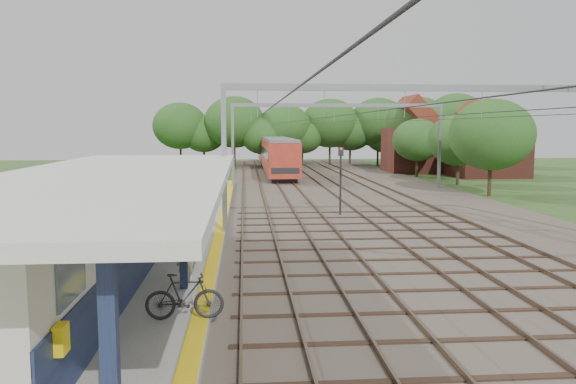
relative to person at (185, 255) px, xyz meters
name	(u,v)px	position (x,y,z in m)	size (l,w,h in m)	color
ballast_bed	(355,196)	(9.94, 23.20, -1.10)	(18.00, 90.00, 0.10)	#473D33
platform	(166,241)	(-1.56, 7.20, -0.98)	(5.00, 52.00, 0.35)	gray
yellow_stripe	(219,236)	(0.69, 7.20, -0.80)	(0.45, 52.00, 0.01)	yellow
station_building	(88,227)	(-2.94, 0.20, 0.89)	(3.41, 18.00, 3.40)	beige
canopy	(116,177)	(-1.83, -0.80, 2.49)	(6.40, 20.00, 3.44)	#131E3E
rail_tracks	(321,195)	(7.44, 23.20, -0.98)	(11.80, 88.00, 0.15)	brown
catenary_system	(362,120)	(9.33, 18.48, 4.36)	(17.22, 88.00, 7.00)	gray
tree_band	(310,129)	(9.79, 50.32, 3.77)	(31.72, 30.88, 8.82)	#382619
house_near	(487,148)	(26.94, 39.20, 1.83)	(7.00, 6.12, 7.89)	brown
house_far	(422,144)	(21.94, 45.20, 2.08)	(8.00, 6.12, 8.66)	brown
person	(185,255)	(0.00, 0.00, 0.00)	(0.59, 0.38, 1.61)	silver
bicycle	(185,296)	(0.34, -3.51, -0.23)	(0.54, 1.92, 1.16)	black
train	(274,152)	(5.44, 50.23, 1.01)	(2.95, 36.76, 3.88)	black
signal_post	(341,174)	(7.29, 14.32, 1.26)	(0.29, 0.27, 3.96)	black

